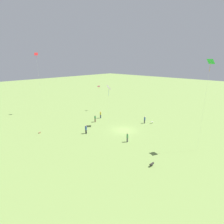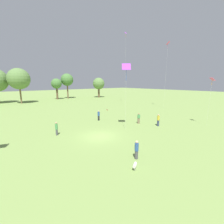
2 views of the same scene
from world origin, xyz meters
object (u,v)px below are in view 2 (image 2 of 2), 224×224
object	(u,v)px
person_1	(57,129)
kite_3	(126,68)
kite_0	(168,47)
kite_1	(212,81)
picnic_bag_0	(107,110)
person_2	(99,115)
person_3	(158,120)
person_4	(137,150)
person_0	(139,119)
kite_2	(126,40)
dog_0	(135,165)

from	to	relation	value
person_1	kite_3	distance (m)	12.35
person_1	kite_0	distance (m)	32.72
person_1	kite_1	size ratio (longest dim) A/B	0.24
kite_0	picnic_bag_0	distance (m)	21.53
person_2	kite_0	xyz separation A→B (m)	(20.59, -0.61, 14.45)
person_3	kite_0	world-z (taller)	kite_0
person_4	person_0	bearing A→B (deg)	41.81
person_4	kite_1	size ratio (longest dim) A/B	0.23
kite_1	person_1	bearing A→B (deg)	141.10
person_2	kite_0	bearing A→B (deg)	-21.79
person_0	kite_2	size ratio (longest dim) A/B	0.08
person_0	dog_0	world-z (taller)	person_0
kite_0	kite_1	xyz separation A→B (m)	(-9.47, -13.33, -8.36)
person_2	dog_0	size ratio (longest dim) A/B	2.87
person_3	kite_0	bearing A→B (deg)	15.41
person_0	picnic_bag_0	bearing A→B (deg)	-122.24
person_0	person_4	bearing A→B (deg)	21.08
kite_3	picnic_bag_0	bearing A→B (deg)	148.92
person_0	picnic_bag_0	xyz separation A→B (m)	(3.20, 12.66, -0.70)
kite_1	kite_2	world-z (taller)	kite_2
person_1	person_0	bearing A→B (deg)	49.23
kite_3	kite_2	bearing A→B (deg)	132.41
person_0	person_1	size ratio (longest dim) A/B	0.97
person_0	person_4	world-z (taller)	person_4
dog_0	kite_2	bearing A→B (deg)	106.51
kite_0	kite_3	bearing A→B (deg)	9.16
person_2	picnic_bag_0	size ratio (longest dim) A/B	4.33
person_3	person_1	bearing A→B (deg)	143.09
dog_0	person_4	bearing A→B (deg)	97.16
person_1	dog_0	distance (m)	12.02
kite_0	picnic_bag_0	size ratio (longest dim) A/B	39.42
kite_3	dog_0	size ratio (longest dim) A/B	14.77
person_0	person_1	distance (m)	13.04
person_0	person_4	xyz separation A→B (m)	(-9.36, -7.62, 0.03)
kite_0	kite_1	size ratio (longest dim) A/B	2.20
person_1	person_3	xyz separation A→B (m)	(13.88, -6.12, 0.04)
person_3	kite_3	size ratio (longest dim) A/B	0.20
person_3	picnic_bag_0	world-z (taller)	person_3
kite_2	person_4	bearing A→B (deg)	-84.59
picnic_bag_0	person_1	bearing A→B (deg)	-149.11
person_0	person_2	bearing A→B (deg)	-74.78
picnic_bag_0	person_2	bearing A→B (deg)	-137.22
person_3	kite_2	world-z (taller)	kite_2
person_0	kite_0	size ratio (longest dim) A/B	0.11
person_0	person_1	xyz separation A→B (m)	(-12.65, 3.18, 0.07)
person_1	picnic_bag_0	size ratio (longest dim) A/B	4.28
person_1	person_2	size ratio (longest dim) A/B	0.99
person_0	person_2	size ratio (longest dim) A/B	0.96
person_1	kite_3	xyz separation A→B (m)	(8.70, -3.96, 7.81)
person_4	dog_0	xyz separation A→B (m)	(-1.39, -1.06, -0.49)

